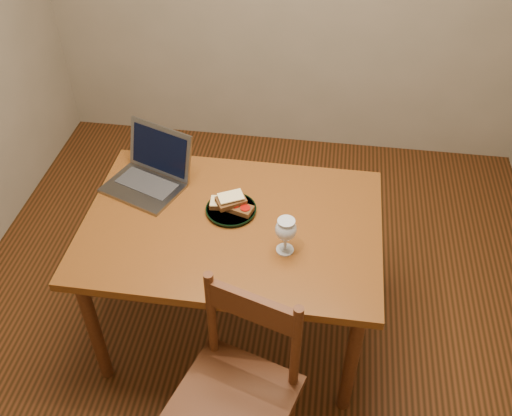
# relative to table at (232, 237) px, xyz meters

# --- Properties ---
(floor) EXTENTS (3.20, 3.20, 0.02)m
(floor) POSITION_rel_table_xyz_m (0.08, 0.11, -0.66)
(floor) COLOR black
(floor) RESTS_ON ground
(table) EXTENTS (1.30, 0.90, 0.74)m
(table) POSITION_rel_table_xyz_m (0.00, 0.00, 0.00)
(table) COLOR #502C0D
(table) RESTS_ON floor
(chair) EXTENTS (0.54, 0.52, 0.46)m
(chair) POSITION_rel_table_xyz_m (0.13, -0.65, -0.15)
(chair) COLOR #3F1E0D
(chair) RESTS_ON floor
(plate) EXTENTS (0.23, 0.23, 0.02)m
(plate) POSITION_rel_table_xyz_m (-0.02, 0.07, 0.10)
(plate) COLOR black
(plate) RESTS_ON table
(sandwich_cheese) EXTENTS (0.12, 0.07, 0.04)m
(sandwich_cheese) POSITION_rel_table_xyz_m (-0.05, 0.08, 0.12)
(sandwich_cheese) COLOR #381E0C
(sandwich_cheese) RESTS_ON plate
(sandwich_tomato) EXTENTS (0.13, 0.10, 0.03)m
(sandwich_tomato) POSITION_rel_table_xyz_m (0.03, 0.06, 0.12)
(sandwich_tomato) COLOR #381E0C
(sandwich_tomato) RESTS_ON plate
(sandwich_top) EXTENTS (0.15, 0.13, 0.04)m
(sandwich_top) POSITION_rel_table_xyz_m (-0.02, 0.08, 0.15)
(sandwich_top) COLOR #381E0C
(sandwich_top) RESTS_ON plate
(milk_glass) EXTENTS (0.09, 0.09, 0.17)m
(milk_glass) POSITION_rel_table_xyz_m (0.25, -0.13, 0.17)
(milk_glass) COLOR white
(milk_glass) RESTS_ON table
(laptop) EXTENTS (0.43, 0.42, 0.25)m
(laptop) POSITION_rel_table_xyz_m (-0.42, 0.23, 0.15)
(laptop) COLOR slate
(laptop) RESTS_ON table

